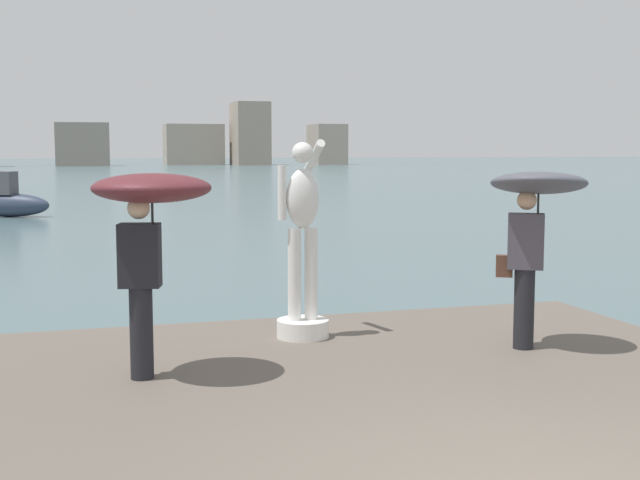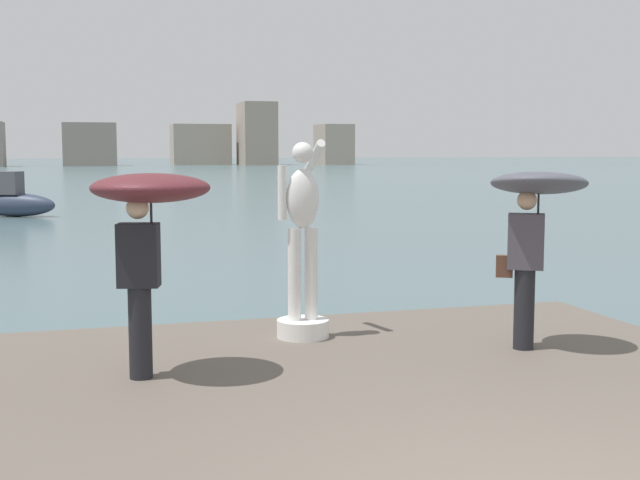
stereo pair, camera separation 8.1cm
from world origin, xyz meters
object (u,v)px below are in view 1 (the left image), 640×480
Objects in this scene: boat_near at (8,201)px; statue_white_figure at (302,256)px; onlooker_right at (534,209)px; onlooker_left at (149,210)px.

statue_white_figure is at bearing -79.16° from boat_near.
statue_white_figure is 1.15× the size of onlooker_right.
boat_near is (-4.75, 24.81, -0.75)m from statue_white_figure.
statue_white_figure reaches higher than onlooker_right.
onlooker_left is at bearing -145.70° from statue_white_figure.
onlooker_left is at bearing -83.63° from boat_near.
onlooker_left is 0.99× the size of onlooker_right.
onlooker_left is (-1.84, -1.25, 0.66)m from statue_white_figure.
statue_white_figure is 2.63m from onlooker_right.
onlooker_left is 4.08m from onlooker_right.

